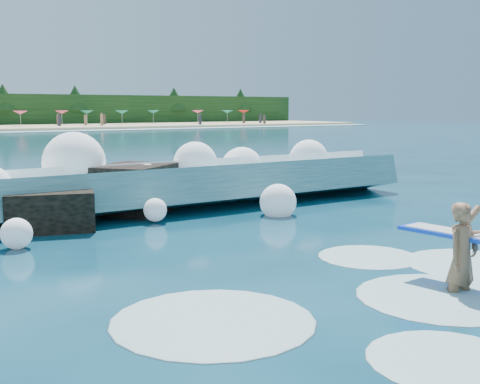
% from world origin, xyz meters
% --- Properties ---
extents(ground, '(200.00, 200.00, 0.00)m').
position_xyz_m(ground, '(0.00, 0.00, 0.00)').
color(ground, '#083143').
rests_on(ground, ground).
extents(breaking_wave, '(19.70, 3.00, 1.70)m').
position_xyz_m(breaking_wave, '(0.83, 7.53, 0.59)').
color(breaking_wave, teal).
rests_on(breaking_wave, ground).
extents(rock_cluster, '(8.67, 3.63, 1.56)m').
position_xyz_m(rock_cluster, '(-1.49, 7.06, 0.49)').
color(rock_cluster, black).
rests_on(rock_cluster, ground).
extents(surfer_with_board, '(1.00, 2.93, 1.76)m').
position_xyz_m(surfer_with_board, '(2.74, -2.45, 0.65)').
color(surfer_with_board, '#8D6142').
rests_on(surfer_with_board, ground).
extents(wave_spray, '(15.32, 4.89, 2.43)m').
position_xyz_m(wave_spray, '(0.56, 7.58, 1.14)').
color(wave_spray, white).
rests_on(wave_spray, ground).
extents(surf_foam, '(8.75, 5.97, 0.14)m').
position_xyz_m(surf_foam, '(1.66, -1.80, 0.00)').
color(surf_foam, silver).
rests_on(surf_foam, ground).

